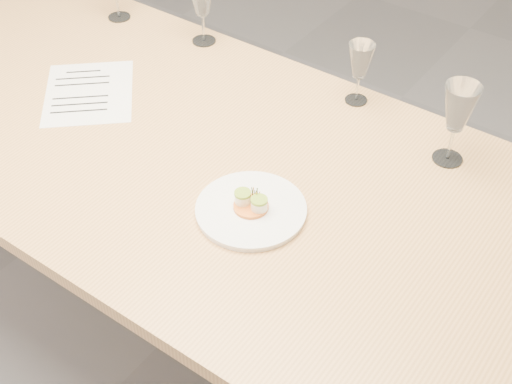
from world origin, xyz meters
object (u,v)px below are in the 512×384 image
Objects in this scene: recipe_sheet at (89,93)px; dining_table at (173,157)px; wine_glass_3 at (459,109)px; dinner_plate at (251,209)px; wine_glass_2 at (360,62)px.

dining_table is at bearing -45.53° from recipe_sheet.
wine_glass_3 is (0.95, 0.32, 0.15)m from recipe_sheet.
dinner_plate is 0.66× the size of recipe_sheet.
wine_glass_2 is at bearing 53.85° from dining_table.
dining_table is at bearing 162.38° from dinner_plate.
wine_glass_3 is (0.29, 0.45, 0.14)m from dinner_plate.
dining_table is 13.36× the size of wine_glass_2.
dinner_plate reaches higher than dining_table.
dinner_plate is 0.55m from wine_glass_2.
dining_table is 0.33m from recipe_sheet.
dining_table is 0.56m from wine_glass_2.
recipe_sheet is (-0.66, 0.13, -0.01)m from dinner_plate.
wine_glass_2 is (-0.03, 0.54, 0.11)m from dinner_plate.
wine_glass_3 is at bearing -15.63° from wine_glass_2.
wine_glass_3 reaches higher than dinner_plate.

